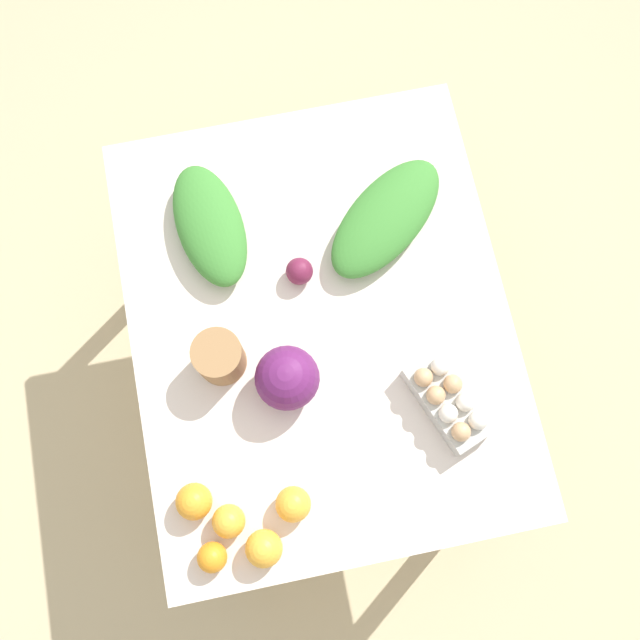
{
  "coord_description": "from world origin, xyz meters",
  "views": [
    {
      "loc": [
        -0.39,
        0.08,
        2.35
      ],
      "look_at": [
        0.0,
        0.0,
        0.73
      ],
      "focal_mm": 40.0,
      "sensor_mm": 36.0,
      "label": 1
    }
  ],
  "objects_px": {
    "egg_carton": "(448,400)",
    "orange_4": "(212,557)",
    "paper_bag": "(219,357)",
    "orange_2": "(229,521)",
    "cabbage_purple": "(287,378)",
    "greens_bunch_dandelion": "(210,225)",
    "beet_root": "(299,271)",
    "orange_1": "(293,504)",
    "orange_0": "(194,502)",
    "orange_3": "(264,549)",
    "greens_bunch_beet_tops": "(386,218)"
  },
  "relations": [
    {
      "from": "egg_carton",
      "to": "orange_4",
      "type": "relative_size",
      "value": 3.74
    },
    {
      "from": "paper_bag",
      "to": "orange_2",
      "type": "distance_m",
      "value": 0.36
    },
    {
      "from": "cabbage_purple",
      "to": "egg_carton",
      "type": "height_order",
      "value": "cabbage_purple"
    },
    {
      "from": "greens_bunch_dandelion",
      "to": "orange_4",
      "type": "height_order",
      "value": "greens_bunch_dandelion"
    },
    {
      "from": "orange_2",
      "to": "orange_4",
      "type": "distance_m",
      "value": 0.08
    },
    {
      "from": "orange_2",
      "to": "orange_4",
      "type": "bearing_deg",
      "value": 144.19
    },
    {
      "from": "paper_bag",
      "to": "beet_root",
      "type": "distance_m",
      "value": 0.28
    },
    {
      "from": "beet_root",
      "to": "orange_1",
      "type": "height_order",
      "value": "orange_1"
    },
    {
      "from": "orange_1",
      "to": "egg_carton",
      "type": "bearing_deg",
      "value": -68.44
    },
    {
      "from": "paper_bag",
      "to": "beet_root",
      "type": "xyz_separation_m",
      "value": [
        0.17,
        -0.22,
        -0.03
      ]
    },
    {
      "from": "egg_carton",
      "to": "orange_0",
      "type": "distance_m",
      "value": 0.6
    },
    {
      "from": "greens_bunch_dandelion",
      "to": "beet_root",
      "type": "bearing_deg",
      "value": -129.02
    },
    {
      "from": "cabbage_purple",
      "to": "beet_root",
      "type": "xyz_separation_m",
      "value": [
        0.25,
        -0.08,
        -0.04
      ]
    },
    {
      "from": "cabbage_purple",
      "to": "orange_1",
      "type": "height_order",
      "value": "cabbage_purple"
    },
    {
      "from": "orange_1",
      "to": "orange_3",
      "type": "height_order",
      "value": "orange_3"
    },
    {
      "from": "greens_bunch_dandelion",
      "to": "orange_4",
      "type": "distance_m",
      "value": 0.76
    },
    {
      "from": "beet_root",
      "to": "orange_4",
      "type": "bearing_deg",
      "value": 152.6
    },
    {
      "from": "greens_bunch_beet_tops",
      "to": "orange_2",
      "type": "xyz_separation_m",
      "value": [
        -0.61,
        0.49,
        -0.01
      ]
    },
    {
      "from": "paper_bag",
      "to": "greens_bunch_dandelion",
      "type": "relative_size",
      "value": 0.37
    },
    {
      "from": "greens_bunch_beet_tops",
      "to": "orange_3",
      "type": "height_order",
      "value": "greens_bunch_beet_tops"
    },
    {
      "from": "greens_bunch_dandelion",
      "to": "paper_bag",
      "type": "bearing_deg",
      "value": 174.81
    },
    {
      "from": "cabbage_purple",
      "to": "paper_bag",
      "type": "xyz_separation_m",
      "value": [
        0.08,
        0.14,
        -0.01
      ]
    },
    {
      "from": "greens_bunch_dandelion",
      "to": "cabbage_purple",
      "type": "bearing_deg",
      "value": -164.53
    },
    {
      "from": "paper_bag",
      "to": "orange_2",
      "type": "bearing_deg",
      "value": 173.17
    },
    {
      "from": "egg_carton",
      "to": "orange_3",
      "type": "xyz_separation_m",
      "value": [
        -0.23,
        0.46,
        -0.0
      ]
    },
    {
      "from": "greens_bunch_dandelion",
      "to": "greens_bunch_beet_tops",
      "type": "height_order",
      "value": "greens_bunch_dandelion"
    },
    {
      "from": "orange_0",
      "to": "orange_4",
      "type": "distance_m",
      "value": 0.12
    },
    {
      "from": "beet_root",
      "to": "orange_3",
      "type": "bearing_deg",
      "value": 161.92
    },
    {
      "from": "greens_bunch_beet_tops",
      "to": "orange_4",
      "type": "height_order",
      "value": "greens_bunch_beet_tops"
    },
    {
      "from": "orange_1",
      "to": "orange_4",
      "type": "distance_m",
      "value": 0.21
    },
    {
      "from": "cabbage_purple",
      "to": "orange_0",
      "type": "bearing_deg",
      "value": 131.35
    },
    {
      "from": "orange_1",
      "to": "paper_bag",
      "type": "bearing_deg",
      "value": 16.14
    },
    {
      "from": "paper_bag",
      "to": "greens_bunch_beet_tops",
      "type": "bearing_deg",
      "value": -59.97
    },
    {
      "from": "orange_3",
      "to": "greens_bunch_dandelion",
      "type": "bearing_deg",
      "value": -0.57
    },
    {
      "from": "cabbage_purple",
      "to": "orange_4",
      "type": "bearing_deg",
      "value": 145.92
    },
    {
      "from": "greens_bunch_beet_tops",
      "to": "beet_root",
      "type": "distance_m",
      "value": 0.24
    },
    {
      "from": "orange_4",
      "to": "greens_bunch_beet_tops",
      "type": "bearing_deg",
      "value": -38.25
    },
    {
      "from": "paper_bag",
      "to": "greens_bunch_beet_tops",
      "type": "distance_m",
      "value": 0.51
    },
    {
      "from": "egg_carton",
      "to": "orange_3",
      "type": "bearing_deg",
      "value": 94.84
    },
    {
      "from": "orange_0",
      "to": "orange_1",
      "type": "distance_m",
      "value": 0.22
    },
    {
      "from": "egg_carton",
      "to": "orange_4",
      "type": "height_order",
      "value": "egg_carton"
    },
    {
      "from": "paper_bag",
      "to": "egg_carton",
      "type": "bearing_deg",
      "value": -112.06
    },
    {
      "from": "greens_bunch_beet_tops",
      "to": "orange_2",
      "type": "distance_m",
      "value": 0.78
    },
    {
      "from": "greens_bunch_beet_tops",
      "to": "orange_3",
      "type": "relative_size",
      "value": 4.45
    },
    {
      "from": "paper_bag",
      "to": "orange_2",
      "type": "xyz_separation_m",
      "value": [
        -0.36,
        0.04,
        -0.02
      ]
    },
    {
      "from": "greens_bunch_dandelion",
      "to": "orange_3",
      "type": "xyz_separation_m",
      "value": [
        -0.75,
        0.01,
        -0.0
      ]
    },
    {
      "from": "egg_carton",
      "to": "greens_bunch_dandelion",
      "type": "relative_size",
      "value": 0.77
    },
    {
      "from": "orange_2",
      "to": "orange_1",
      "type": "bearing_deg",
      "value": -87.22
    },
    {
      "from": "orange_2",
      "to": "orange_3",
      "type": "height_order",
      "value": "orange_3"
    },
    {
      "from": "orange_4",
      "to": "greens_bunch_dandelion",
      "type": "bearing_deg",
      "value": -9.14
    }
  ]
}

